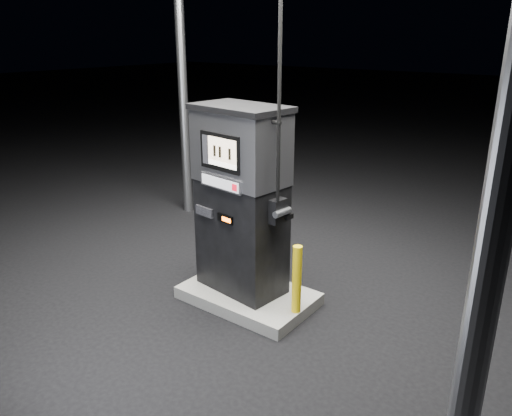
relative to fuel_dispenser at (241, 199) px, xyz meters
The scene contains 5 objects.
ground 1.32m from the fuel_dispenser, 12.71° to the right, with size 80.00×80.00×0.00m, color black.
pump_island 1.24m from the fuel_dispenser, 12.71° to the right, with size 1.60×1.00×0.15m, color slate.
fuel_dispenser is the anchor object (origin of this frame).
bollard_left 0.97m from the fuel_dispenser, behind, with size 0.11×0.11×0.85m, color yellow.
bollard_right 1.15m from the fuel_dispenser, ahead, with size 0.11×0.11×0.81m, color yellow.
Camera 1 is at (3.40, -4.34, 3.17)m, focal length 35.00 mm.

